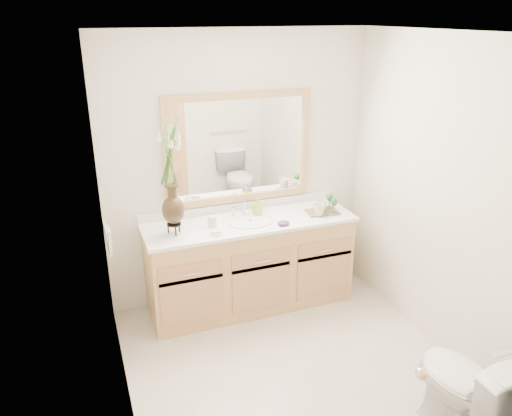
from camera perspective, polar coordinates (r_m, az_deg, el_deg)
name	(u,v)px	position (r m, az deg, el deg)	size (l,w,h in m)	color
floor	(296,372)	(3.94, 4.63, -18.17)	(2.60, 2.60, 0.00)	beige
ceiling	(309,33)	(3.04, 6.05, 19.28)	(2.40, 2.60, 0.02)	white
wall_back	(239,170)	(4.44, -2.00, 4.31)	(2.40, 0.02, 2.40)	white
wall_front	(431,337)	(2.36, 19.37, -13.73)	(2.40, 0.02, 2.40)	white
wall_left	(115,254)	(3.03, -15.81, -5.08)	(0.02, 2.60, 2.40)	white
wall_right	(449,202)	(3.95, 21.15, 0.61)	(0.02, 2.60, 2.40)	white
vanity	(250,265)	(4.50, -0.70, -6.48)	(1.80, 0.55, 0.80)	tan
counter	(250,222)	(4.32, -0.72, -1.62)	(1.84, 0.57, 0.03)	white
sink	(250,227)	(4.32, -0.64, -2.18)	(0.38, 0.34, 0.23)	white
mirror	(239,149)	(4.36, -1.94, 6.81)	(1.32, 0.04, 0.97)	white
switch_plate	(109,236)	(3.81, -16.43, -3.12)	(0.02, 0.12, 0.12)	white
door	(366,389)	(2.33, 12.42, -19.50)	(0.80, 0.03, 2.00)	tan
toilet	(467,391)	(3.47, 22.95, -18.71)	(0.42, 0.75, 0.74)	white
flower_vase	(170,164)	(3.91, -9.79, 4.99)	(0.21, 0.21, 0.87)	black
tumbler	(212,221)	(4.20, -5.02, -1.51)	(0.07, 0.07, 0.09)	beige
soap_dish	(216,233)	(4.05, -4.57, -2.90)	(0.10, 0.10, 0.03)	beige
soap_bottle	(257,207)	(4.42, 0.14, 0.13)	(0.06, 0.07, 0.14)	#8DD632
purple_dish	(283,223)	(4.22, 3.15, -1.73)	(0.11, 0.09, 0.04)	#552571
tray	(322,212)	(4.52, 7.58, -0.44)	(0.28, 0.19, 0.01)	brown
mug_left	(319,209)	(4.42, 7.23, -0.12)	(0.11, 0.10, 0.11)	beige
mug_right	(321,205)	(4.51, 7.45, 0.33)	(0.10, 0.10, 0.10)	beige
goblet_front	(334,203)	(4.47, 8.89, 0.57)	(0.06, 0.06, 0.14)	#236A25
goblet_back	(330,198)	(4.58, 8.40, 1.12)	(0.06, 0.06, 0.13)	#236A25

